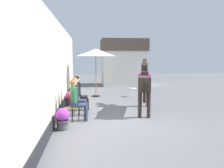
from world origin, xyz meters
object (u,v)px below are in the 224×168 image
at_px(seated_visitor_middle, 77,94).
at_px(flower_planter_farthest, 73,93).
at_px(saddled_horse_center, 144,82).
at_px(flower_planter_inner_far, 70,98).
at_px(flower_planter_nearest, 63,118).
at_px(seated_visitor_near, 76,98).
at_px(spare_stool_white, 133,89).
at_px(seated_visitor_far, 79,91).
at_px(cafe_parasol, 96,53).

bearing_deg(seated_visitor_middle, flower_planter_farthest, 95.90).
bearing_deg(saddled_horse_center, flower_planter_inner_far, 157.40).
xyz_separation_m(saddled_horse_center, flower_planter_inner_far, (-3.00, 1.25, -0.82)).
bearing_deg(flower_planter_nearest, seated_visitor_near, 68.13).
xyz_separation_m(seated_visitor_near, spare_stool_white, (2.83, 4.61, -0.38)).
relative_size(seated_visitor_middle, flower_planter_farthest, 2.17).
bearing_deg(seated_visitor_middle, flower_planter_nearest, -102.11).
distance_m(seated_visitor_far, saddled_horse_center, 2.60).
xyz_separation_m(seated_visitor_near, cafe_parasol, (0.83, 4.85, 1.59)).
bearing_deg(seated_visitor_far, saddled_horse_center, -6.77).
bearing_deg(flower_planter_inner_far, spare_stool_white, 33.06).
height_order(seated_visitor_far, flower_planter_inner_far, seated_visitor_far).
distance_m(seated_visitor_middle, flower_planter_nearest, 1.77).
bearing_deg(flower_planter_farthest, flower_planter_nearest, -90.07).
bearing_deg(spare_stool_white, seated_visitor_middle, -126.46).
height_order(flower_planter_nearest, flower_planter_inner_far, same).
relative_size(flower_planter_nearest, flower_planter_farthest, 1.00).
xyz_separation_m(seated_visitor_middle, flower_planter_farthest, (-0.35, 3.42, -0.44)).
bearing_deg(saddled_horse_center, seated_visitor_far, 173.23).
relative_size(seated_visitor_far, spare_stool_white, 3.02).
bearing_deg(spare_stool_white, seated_visitor_far, -132.41).
height_order(flower_planter_inner_far, spare_stool_white, flower_planter_inner_far).
height_order(seated_visitor_far, flower_planter_farthest, seated_visitor_far).
bearing_deg(seated_visitor_far, seated_visitor_near, -91.83).
bearing_deg(spare_stool_white, flower_planter_farthest, -172.85).
relative_size(seated_visitor_middle, saddled_horse_center, 0.47).
bearing_deg(cafe_parasol, seated_visitor_far, -103.44).
height_order(flower_planter_nearest, spare_stool_white, flower_planter_nearest).
xyz_separation_m(saddled_horse_center, flower_planter_nearest, (-2.96, -2.15, -0.82)).
relative_size(saddled_horse_center, flower_planter_farthest, 4.60).
relative_size(seated_visitor_far, flower_planter_farthest, 2.17).
bearing_deg(flower_planter_inner_far, seated_visitor_near, -81.14).
height_order(flower_planter_nearest, cafe_parasol, cafe_parasol).
distance_m(saddled_horse_center, cafe_parasol, 4.18).
bearing_deg(seated_visitor_middle, flower_planter_inner_far, 103.04).
height_order(seated_visitor_near, cafe_parasol, cafe_parasol).
bearing_deg(seated_visitor_middle, saddled_horse_center, 10.33).
xyz_separation_m(seated_visitor_middle, seated_visitor_far, (0.04, 0.78, 0.00)).
bearing_deg(cafe_parasol, flower_planter_nearest, -101.70).
distance_m(saddled_horse_center, spare_stool_white, 3.44).
distance_m(seated_visitor_middle, cafe_parasol, 4.43).
relative_size(seated_visitor_middle, seated_visitor_far, 1.00).
relative_size(flower_planter_farthest, cafe_parasol, 0.25).
xyz_separation_m(seated_visitor_far, flower_planter_nearest, (-0.40, -2.45, -0.44)).
distance_m(seated_visitor_middle, spare_stool_white, 4.76).
bearing_deg(flower_planter_nearest, spare_stool_white, 59.92).
relative_size(flower_planter_inner_far, spare_stool_white, 1.39).
relative_size(seated_visitor_near, cafe_parasol, 0.54).
bearing_deg(seated_visitor_middle, spare_stool_white, 53.54).
height_order(seated_visitor_middle, flower_planter_inner_far, seated_visitor_middle).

